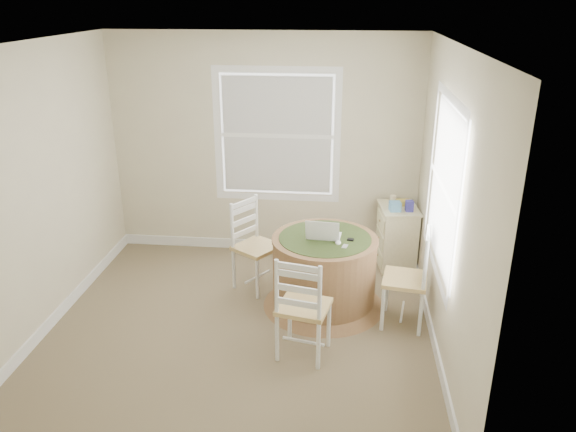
# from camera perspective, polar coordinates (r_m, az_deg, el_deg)

# --- Properties ---
(room) EXTENTS (3.64, 3.64, 2.64)m
(room) POSITION_cam_1_polar(r_m,az_deg,el_deg) (5.00, -3.16, 2.17)
(room) COLOR #79654D
(room) RESTS_ON ground
(round_table) EXTENTS (1.22, 1.22, 0.75)m
(round_table) POSITION_cam_1_polar(r_m,az_deg,el_deg) (5.63, 3.70, -5.39)
(round_table) COLOR brown
(round_table) RESTS_ON ground
(chair_left) EXTENTS (0.57, 0.57, 0.95)m
(chair_left) POSITION_cam_1_polar(r_m,az_deg,el_deg) (5.94, -3.18, -3.15)
(chair_left) COLOR white
(chair_left) RESTS_ON ground
(chair_near) EXTENTS (0.50, 0.48, 0.95)m
(chair_near) POSITION_cam_1_polar(r_m,az_deg,el_deg) (4.86, 1.61, -9.15)
(chair_near) COLOR white
(chair_near) RESTS_ON ground
(chair_right) EXTENTS (0.46, 0.48, 0.95)m
(chair_right) POSITION_cam_1_polar(r_m,az_deg,el_deg) (5.40, 11.80, -6.27)
(chair_right) COLOR white
(chair_right) RESTS_ON ground
(laptop) EXTENTS (0.35, 0.31, 0.23)m
(laptop) POSITION_cam_1_polar(r_m,az_deg,el_deg) (5.48, 3.63, -1.92)
(laptop) COLOR white
(laptop) RESTS_ON round_table
(mouse) EXTENTS (0.08, 0.11, 0.03)m
(mouse) POSITION_cam_1_polar(r_m,az_deg,el_deg) (5.38, 5.11, -2.70)
(mouse) COLOR white
(mouse) RESTS_ON round_table
(phone) EXTENTS (0.06, 0.10, 0.02)m
(phone) POSITION_cam_1_polar(r_m,az_deg,el_deg) (5.31, 5.80, -3.13)
(phone) COLOR #B7BABF
(phone) RESTS_ON round_table
(keys) EXTENTS (0.07, 0.06, 0.02)m
(keys) POSITION_cam_1_polar(r_m,az_deg,el_deg) (5.45, 6.37, -2.45)
(keys) COLOR black
(keys) RESTS_ON round_table
(corner_chest) EXTENTS (0.48, 0.60, 0.73)m
(corner_chest) POSITION_cam_1_polar(r_m,az_deg,el_deg) (6.55, 10.96, -2.09)
(corner_chest) COLOR #F3EAB6
(corner_chest) RESTS_ON ground
(tissue_box) EXTENTS (0.13, 0.13, 0.10)m
(tissue_box) POSITION_cam_1_polar(r_m,az_deg,el_deg) (6.29, 10.84, 0.99)
(tissue_box) COLOR #63A9E2
(tissue_box) RESTS_ON corner_chest
(box_yellow) EXTENTS (0.16, 0.12, 0.06)m
(box_yellow) POSITION_cam_1_polar(r_m,az_deg,el_deg) (6.48, 11.57, 1.35)
(box_yellow) COLOR #DDC34E
(box_yellow) RESTS_ON corner_chest
(box_blue) EXTENTS (0.09, 0.09, 0.12)m
(box_blue) POSITION_cam_1_polar(r_m,az_deg,el_deg) (6.31, 12.18, 1.02)
(box_blue) COLOR #3C38A8
(box_blue) RESTS_ON corner_chest
(cup_cream) EXTENTS (0.07, 0.07, 0.09)m
(cup_cream) POSITION_cam_1_polar(r_m,az_deg,el_deg) (6.52, 10.65, 1.70)
(cup_cream) COLOR beige
(cup_cream) RESTS_ON corner_chest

